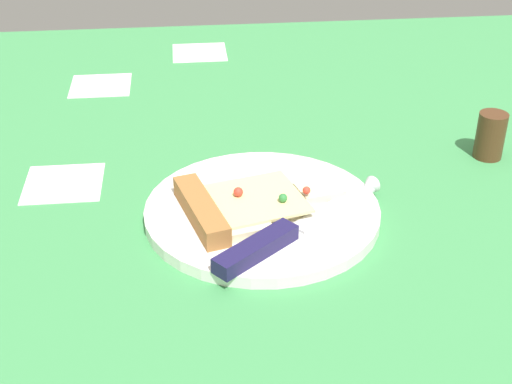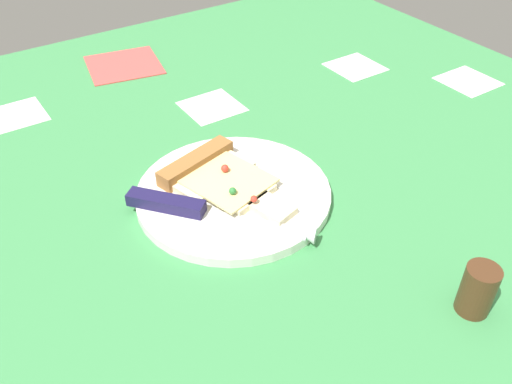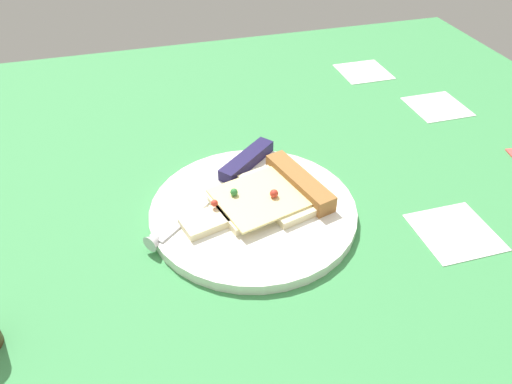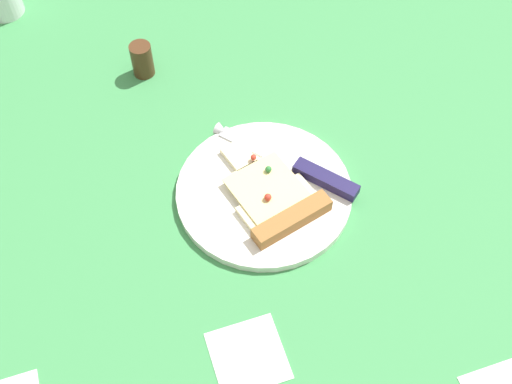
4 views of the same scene
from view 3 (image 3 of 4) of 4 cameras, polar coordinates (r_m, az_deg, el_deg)
ground_plane at (r=58.65cm, az=0.98°, el=-6.76°), size 124.88×124.88×3.00cm
plate at (r=60.48cm, az=-0.45°, el=-2.27°), size 25.44×25.44×1.33cm
pizza_slice at (r=60.63cm, az=1.68°, el=-0.39°), size 18.83×13.44×2.34cm
knife at (r=63.88cm, az=-3.44°, el=1.66°), size 19.80×16.96×2.45cm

